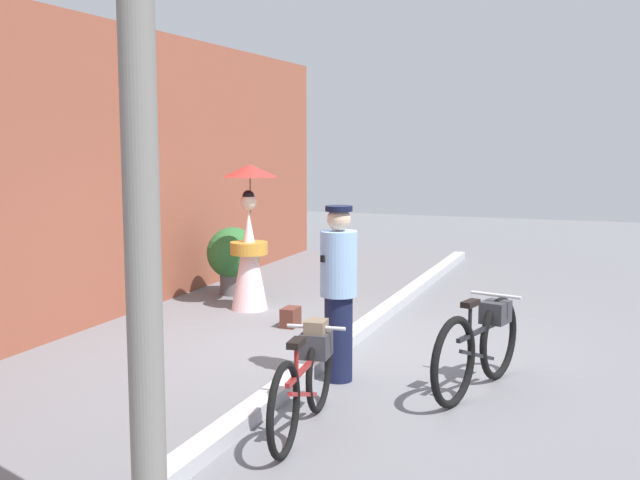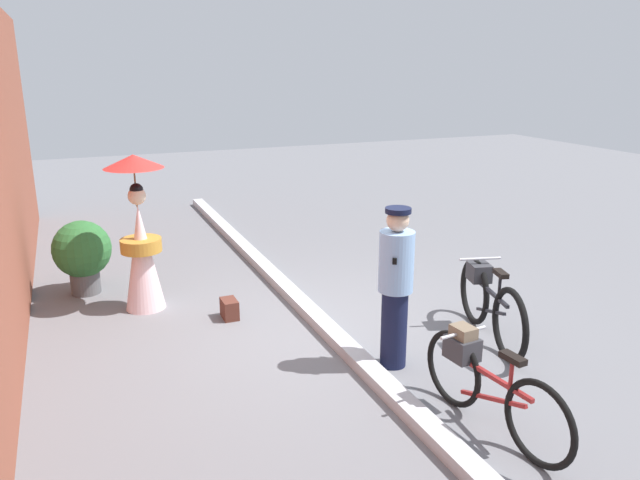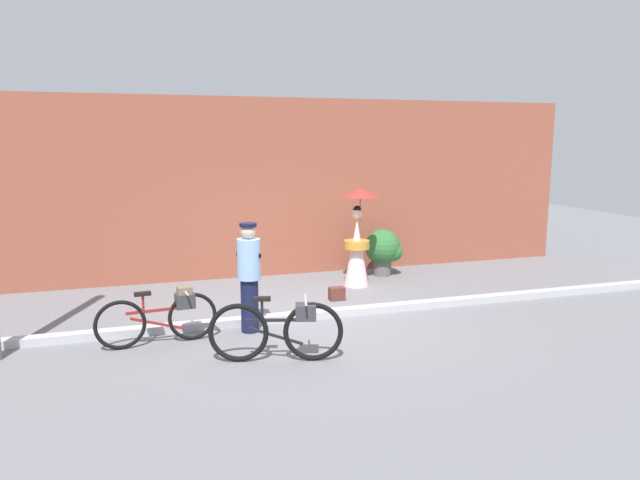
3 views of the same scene
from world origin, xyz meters
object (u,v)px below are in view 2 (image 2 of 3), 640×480
at_px(bicycle_far_side, 489,302).
at_px(potted_plant_by_door, 83,252).
at_px(person_with_parasol, 140,237).
at_px(backpack_on_pavement, 230,308).
at_px(bicycle_near_officer, 486,381).
at_px(person_officer, 396,284).

height_order(bicycle_far_side, potted_plant_by_door, potted_plant_by_door).
height_order(person_with_parasol, backpack_on_pavement, person_with_parasol).
xyz_separation_m(person_with_parasol, potted_plant_by_door, (0.84, 0.65, -0.35)).
xyz_separation_m(bicycle_near_officer, person_officer, (1.24, 0.16, 0.45)).
bearing_deg(bicycle_far_side, bicycle_near_officer, 141.49).
xyz_separation_m(bicycle_far_side, person_officer, (-0.15, 1.27, 0.44)).
bearing_deg(bicycle_far_side, person_with_parasol, 55.10).
relative_size(person_officer, backpack_on_pavement, 5.93).
bearing_deg(potted_plant_by_door, bicycle_far_side, -128.51).
bearing_deg(backpack_on_pavement, potted_plant_by_door, 44.38).
distance_m(bicycle_near_officer, person_with_parasol, 4.39).
height_order(bicycle_far_side, person_with_parasol, person_with_parasol).
distance_m(person_officer, potted_plant_by_door, 4.33).
height_order(person_officer, person_with_parasol, person_with_parasol).
relative_size(bicycle_far_side, backpack_on_pavement, 6.15).
relative_size(person_officer, potted_plant_by_door, 1.67).
relative_size(person_with_parasol, backpack_on_pavement, 6.93).
bearing_deg(person_officer, potted_plant_by_door, 39.38).
distance_m(person_with_parasol, backpack_on_pavement, 1.38).
xyz_separation_m(bicycle_near_officer, backpack_on_pavement, (3.02, 1.38, -0.30)).
distance_m(bicycle_near_officer, bicycle_far_side, 1.77).
bearing_deg(bicycle_far_side, person_officer, 96.75).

